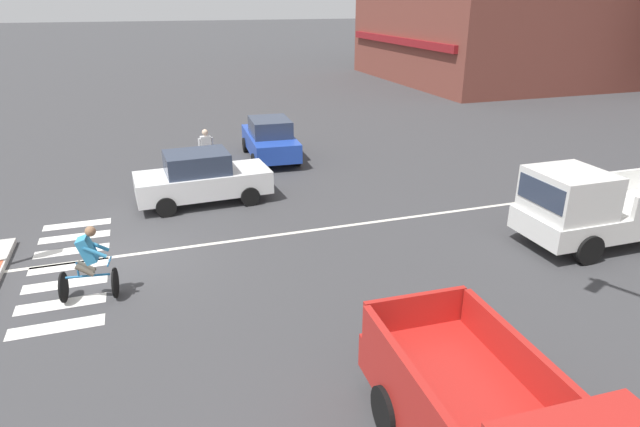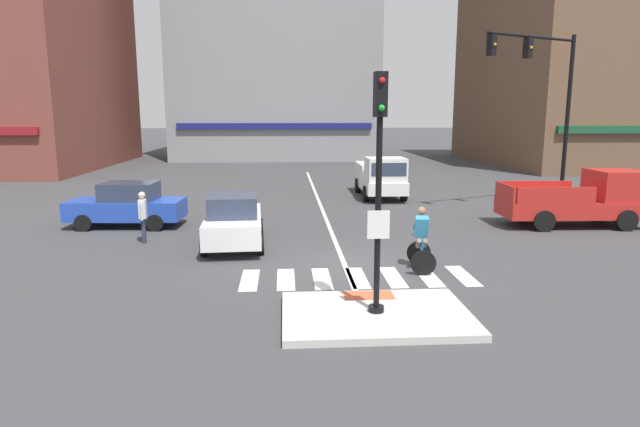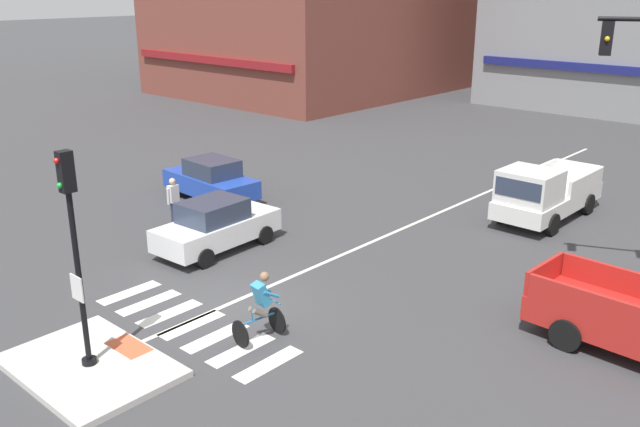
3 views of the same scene
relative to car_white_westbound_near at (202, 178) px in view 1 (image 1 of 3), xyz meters
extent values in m
plane|color=#3D3D3F|center=(3.44, -2.46, -0.81)|extent=(300.00, 300.00, 0.00)
cube|color=silver|center=(0.71, -3.67, -0.81)|extent=(0.44, 1.80, 0.01)
cube|color=silver|center=(1.62, -3.67, -0.81)|extent=(0.44, 1.80, 0.01)
cube|color=silver|center=(2.53, -3.67, -0.81)|extent=(0.44, 1.80, 0.01)
cube|color=silver|center=(3.44, -3.67, -0.81)|extent=(0.44, 1.80, 0.01)
cube|color=silver|center=(4.35, -3.67, -0.81)|extent=(0.44, 1.80, 0.01)
cube|color=silver|center=(5.26, -3.67, -0.81)|extent=(0.44, 1.80, 0.01)
cube|color=silver|center=(6.17, -3.67, -0.81)|extent=(0.44, 1.80, 0.01)
cube|color=silver|center=(3.24, 7.54, -0.81)|extent=(0.14, 28.00, 0.01)
cube|color=maroon|center=(-21.03, 17.02, 2.29)|extent=(15.74, 0.30, 0.50)
cube|color=white|center=(0.00, 0.04, -0.16)|extent=(1.90, 4.18, 0.70)
cube|color=#2D384C|center=(0.01, -0.11, 0.51)|extent=(1.57, 1.97, 0.64)
cylinder|color=black|center=(-0.90, 1.27, -0.51)|extent=(0.21, 0.61, 0.60)
cylinder|color=black|center=(0.77, 1.35, -0.51)|extent=(0.21, 0.61, 0.60)
cylinder|color=black|center=(-0.77, -1.27, -0.51)|extent=(0.21, 0.61, 0.60)
cylinder|color=black|center=(0.89, -1.19, -0.51)|extent=(0.21, 0.61, 0.60)
cube|color=#2347B7|center=(-4.22, 3.21, -0.16)|extent=(4.19, 1.94, 0.70)
cube|color=#2D384C|center=(-4.07, 3.20, 0.51)|extent=(1.98, 1.59, 0.64)
cylinder|color=black|center=(-5.54, 2.45, -0.51)|extent=(0.61, 0.22, 0.60)
cylinder|color=black|center=(-5.44, 4.12, -0.51)|extent=(0.61, 0.22, 0.60)
cylinder|color=black|center=(-3.00, 2.30, -0.51)|extent=(0.61, 0.22, 0.60)
cylinder|color=black|center=(-2.90, 3.97, -0.51)|extent=(0.61, 0.22, 0.60)
cube|color=red|center=(11.20, 3.13, 0.47)|extent=(2.81, 0.22, 0.60)
cube|color=red|center=(11.14, 1.35, 0.47)|extent=(2.81, 0.22, 0.60)
cube|color=red|center=(9.69, 2.29, 0.47)|extent=(0.16, 1.80, 0.60)
cylinder|color=black|center=(10.82, 3.16, -0.43)|extent=(0.77, 0.27, 0.76)
cylinder|color=black|center=(10.76, 1.34, -0.43)|extent=(0.77, 0.27, 0.76)
cube|color=white|center=(6.40, 9.90, -0.13)|extent=(1.93, 5.11, 0.60)
cube|color=white|center=(6.39, 8.30, 0.72)|extent=(1.81, 1.71, 1.10)
cube|color=#2D384C|center=(6.38, 7.47, 0.80)|extent=(1.62, 0.09, 0.60)
cube|color=white|center=(5.51, 10.92, 0.47)|extent=(0.14, 2.81, 0.60)
cylinder|color=black|center=(7.30, 8.31, -0.43)|extent=(0.24, 0.76, 0.76)
cylinder|color=black|center=(5.48, 8.32, -0.43)|extent=(0.24, 0.76, 0.76)
cylinder|color=black|center=(5.49, 11.31, -0.43)|extent=(0.24, 0.76, 0.76)
cylinder|color=black|center=(5.29, -2.54, -0.48)|extent=(0.66, 0.13, 0.66)
cylinder|color=black|center=(5.15, -3.58, -0.48)|extent=(0.66, 0.13, 0.66)
cylinder|color=#2370AD|center=(5.22, -3.06, -0.26)|extent=(0.17, 0.89, 0.05)
cylinder|color=#2370AD|center=(5.20, -3.24, -0.08)|extent=(0.04, 0.04, 0.30)
cylinder|color=#2370AD|center=(5.29, -2.59, 0.04)|extent=(0.44, 0.10, 0.04)
cylinder|color=#6B6051|center=(5.14, -3.07, -0.08)|extent=(0.17, 0.41, 0.33)
cylinder|color=#6B6051|center=(5.30, -3.09, -0.08)|extent=(0.17, 0.41, 0.33)
cube|color=#338CBF|center=(5.23, -2.98, 0.35)|extent=(0.39, 0.42, 0.60)
sphere|color=#936B4C|center=(5.25, -2.86, 0.76)|extent=(0.22, 0.22, 0.22)
cylinder|color=#338CBF|center=(5.10, -2.78, 0.35)|extent=(0.14, 0.46, 0.31)
cylinder|color=#338CBF|center=(5.41, -2.83, 0.35)|extent=(0.14, 0.46, 0.31)
cylinder|color=#2D334C|center=(-2.93, 0.46, -0.40)|extent=(0.12, 0.12, 0.82)
cylinder|color=#2D334C|center=(-2.94, 0.62, -0.40)|extent=(0.12, 0.12, 0.82)
cube|color=silver|center=(-2.93, 0.54, 0.31)|extent=(0.26, 0.38, 0.60)
cylinder|color=silver|center=(-2.91, 0.31, 0.26)|extent=(0.09, 0.09, 0.56)
cylinder|color=silver|center=(-2.96, 0.77, 0.26)|extent=(0.09, 0.09, 0.56)
sphere|color=beige|center=(-2.93, 0.54, 0.75)|extent=(0.22, 0.22, 0.22)
camera|label=1|loc=(16.43, -1.63, 5.24)|focal=30.36mm
camera|label=2|loc=(1.61, -16.68, 3.29)|focal=30.11mm
camera|label=3|loc=(15.82, -12.66, 7.16)|focal=38.12mm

